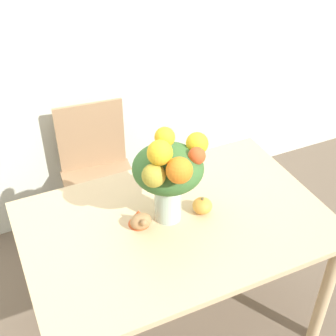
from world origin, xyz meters
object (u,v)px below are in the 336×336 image
(flower_vase, at_px, (169,171))
(dining_chair_near_window, at_px, (99,176))
(turkey_figurine, at_px, (140,219))
(pumpkin, at_px, (202,206))

(flower_vase, distance_m, dining_chair_near_window, 0.96)
(flower_vase, xyz_separation_m, turkey_figurine, (-0.13, 0.02, -0.23))
(flower_vase, height_order, dining_chair_near_window, flower_vase)
(turkey_figurine, bearing_deg, dining_chair_near_window, 87.37)
(pumpkin, relative_size, dining_chair_near_window, 0.10)
(turkey_figurine, distance_m, dining_chair_near_window, 0.83)
(flower_vase, distance_m, pumpkin, 0.28)
(flower_vase, relative_size, dining_chair_near_window, 0.55)
(turkey_figurine, height_order, dining_chair_near_window, dining_chair_near_window)
(flower_vase, relative_size, pumpkin, 5.41)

